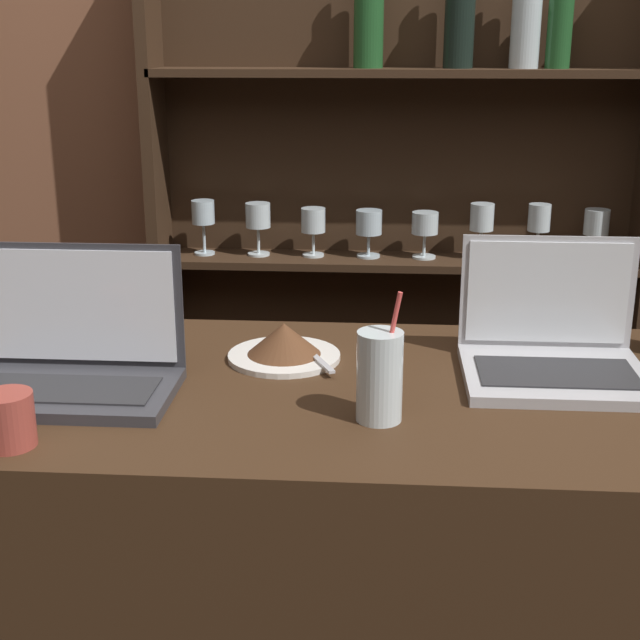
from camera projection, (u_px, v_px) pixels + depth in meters
back_wall at (386, 145)px, 2.38m from camera, size 7.00×0.06×2.70m
back_shelf at (400, 271)px, 2.40m from camera, size 1.29×0.18×1.93m
laptop_near at (72, 359)px, 1.42m from camera, size 0.34×0.21×0.23m
laptop_far at (554, 348)px, 1.49m from camera, size 0.30×0.25×0.22m
cake_plate at (286, 344)px, 1.56m from camera, size 0.20×0.20×0.07m
water_glass at (380, 376)px, 1.30m from camera, size 0.07×0.07×0.20m
coffee_cup at (11, 420)px, 1.22m from camera, size 0.07×0.07×0.08m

